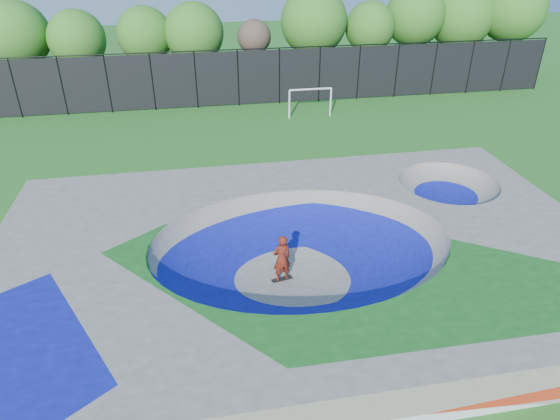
% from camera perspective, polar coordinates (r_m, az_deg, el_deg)
% --- Properties ---
extents(ground, '(120.00, 120.00, 0.00)m').
position_cam_1_polar(ground, '(18.85, 2.33, -7.26)').
color(ground, '#1F5E1A').
rests_on(ground, ground).
extents(skate_deck, '(22.00, 14.00, 1.50)m').
position_cam_1_polar(skate_deck, '(18.42, 2.37, -5.38)').
color(skate_deck, gray).
rests_on(skate_deck, ground).
extents(skater, '(0.78, 0.61, 1.90)m').
position_cam_1_polar(skater, '(17.97, 0.20, -5.57)').
color(skater, '#B42A0E').
rests_on(skater, ground).
extents(skateboard, '(0.81, 0.40, 0.05)m').
position_cam_1_polar(skateboard, '(18.51, 0.20, -7.92)').
color(skateboard, black).
rests_on(skateboard, ground).
extents(soccer_goal, '(3.01, 0.12, 1.99)m').
position_cam_1_polar(soccer_goal, '(34.70, 3.49, 12.74)').
color(soccer_goal, silver).
rests_on(soccer_goal, ground).
extents(fence, '(48.09, 0.09, 4.04)m').
position_cam_1_polar(fence, '(37.06, -4.80, 14.92)').
color(fence, black).
rests_on(fence, ground).
extents(treeline, '(53.31, 7.00, 8.27)m').
position_cam_1_polar(treeline, '(41.41, -5.68, 20.26)').
color(treeline, '#4A2F25').
rests_on(treeline, ground).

